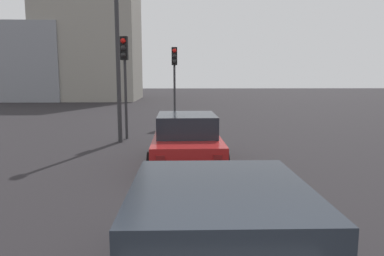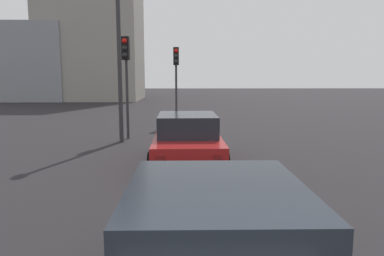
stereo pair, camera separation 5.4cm
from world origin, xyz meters
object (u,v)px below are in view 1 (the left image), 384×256
at_px(traffic_light_near_right, 174,69).
at_px(street_lamp_kerbside, 117,36).
at_px(car_red_lead, 186,140).
at_px(car_grey_second, 217,256).
at_px(traffic_light_near_left, 124,66).

relative_size(traffic_light_near_right, street_lamp_kerbside, 0.60).
relative_size(car_red_lead, car_grey_second, 1.04).
relative_size(car_red_lead, traffic_light_near_left, 1.10).
height_order(car_grey_second, traffic_light_near_left, traffic_light_near_left).
xyz_separation_m(car_red_lead, traffic_light_near_left, (4.24, 2.35, 2.20)).
relative_size(car_red_lead, traffic_light_near_right, 1.11).
xyz_separation_m(car_red_lead, street_lamp_kerbside, (3.55, 2.48, 3.28)).
bearing_deg(car_grey_second, traffic_light_near_right, 2.91).
bearing_deg(car_red_lead, traffic_light_near_left, 28.48).
distance_m(traffic_light_near_left, street_lamp_kerbside, 1.29).
relative_size(car_grey_second, traffic_light_near_right, 1.07).
relative_size(car_red_lead, street_lamp_kerbside, 0.66).
bearing_deg(car_grey_second, traffic_light_near_left, 13.60).
height_order(car_grey_second, traffic_light_near_right, traffic_light_near_right).
height_order(car_grey_second, street_lamp_kerbside, street_lamp_kerbside).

